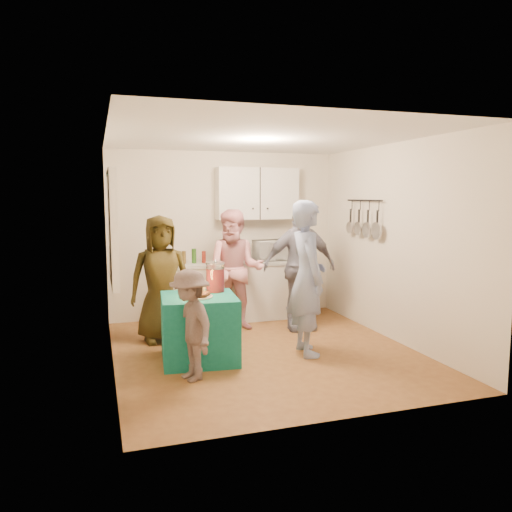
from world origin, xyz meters
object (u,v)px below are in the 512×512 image
object	(u,v)px
party_table	(199,328)
child_near_left	(190,325)
microwave	(272,250)
woman_back_left	(161,279)
counter	(242,292)
punch_jar	(215,278)
woman_back_right	(300,267)
man_birthday	(307,278)
woman_back_center	(236,270)

from	to	relation	value
party_table	child_near_left	size ratio (longest dim) A/B	0.73
microwave	woman_back_left	size ratio (longest dim) A/B	0.33
woman_back_left	microwave	bearing A→B (deg)	20.95
counter	party_table	bearing A→B (deg)	-120.30
counter	punch_jar	world-z (taller)	punch_jar
woman_back_right	punch_jar	bearing A→B (deg)	-149.93
microwave	child_near_left	world-z (taller)	microwave
counter	woman_back_right	xyz separation A→B (m)	(0.62, -0.84, 0.48)
man_birthday	child_near_left	xyz separation A→B (m)	(-1.51, -0.45, -0.35)
woman_back_left	child_near_left	xyz separation A→B (m)	(0.11, -1.52, -0.25)
woman_back_left	child_near_left	distance (m)	1.55
party_table	woman_back_center	bearing A→B (deg)	57.14
child_near_left	woman_back_right	bearing A→B (deg)	112.26
punch_jar	woman_back_center	distance (m)	1.13
punch_jar	child_near_left	world-z (taller)	child_near_left
microwave	woman_back_center	size ratio (longest dim) A/B	0.32
woman_back_center	child_near_left	xyz separation A→B (m)	(-0.99, -1.80, -0.28)
woman_back_left	woman_back_center	bearing A→B (deg)	10.81
counter	child_near_left	xyz separation A→B (m)	(-1.24, -2.36, 0.15)
counter	woman_back_left	bearing A→B (deg)	-148.09
woman_back_center	microwave	bearing A→B (deg)	60.61
man_birthday	child_near_left	size ratio (longest dim) A/B	1.60
counter	punch_jar	distance (m)	1.82
woman_back_center	punch_jar	bearing A→B (deg)	-93.90
child_near_left	microwave	bearing A→B (deg)	126.57
punch_jar	woman_back_center	xyz separation A→B (m)	(0.53, 1.00, -0.07)
microwave	woman_back_center	bearing A→B (deg)	-146.74
counter	woman_back_center	bearing A→B (deg)	-114.36
microwave	woman_back_right	world-z (taller)	woman_back_right
woman_back_center	child_near_left	bearing A→B (deg)	-94.74
woman_back_center	woman_back_right	world-z (taller)	woman_back_right
microwave	party_table	distance (m)	2.43
microwave	punch_jar	world-z (taller)	microwave
woman_back_left	man_birthday	bearing A→B (deg)	-37.18
microwave	party_table	bearing A→B (deg)	-134.34
counter	woman_back_left	world-z (taller)	woman_back_left
microwave	party_table	size ratio (longest dim) A/B	0.66
counter	party_table	world-z (taller)	counter
man_birthday	woman_back_left	size ratio (longest dim) A/B	1.12
party_table	man_birthday	xyz separation A→B (m)	(1.29, -0.16, 0.55)
microwave	man_birthday	bearing A→B (deg)	-100.37
microwave	punch_jar	xyz separation A→B (m)	(-1.29, -1.56, -0.13)
woman_back_left	child_near_left	bearing A→B (deg)	-89.50
woman_back_left	woman_back_right	distance (m)	1.97
woman_back_center	child_near_left	distance (m)	2.07
woman_back_right	microwave	bearing A→B (deg)	100.78
party_table	child_near_left	distance (m)	0.67
microwave	woman_back_left	bearing A→B (deg)	-158.92
man_birthday	woman_back_right	bearing A→B (deg)	-13.27
woman_back_center	man_birthday	bearing A→B (deg)	-45.00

